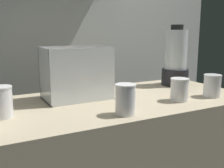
# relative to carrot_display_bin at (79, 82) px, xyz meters

# --- Properties ---
(back_wall_unit) EXTENTS (2.60, 0.24, 2.50)m
(back_wall_unit) POSITION_rel_carrot_display_bin_xyz_m (0.12, 0.66, 0.28)
(back_wall_unit) COLOR silver
(back_wall_unit) RESTS_ON ground_plane
(carrot_display_bin) EXTENTS (0.32, 0.20, 0.26)m
(carrot_display_bin) POSITION_rel_carrot_display_bin_xyz_m (0.00, 0.00, 0.00)
(carrot_display_bin) COLOR white
(carrot_display_bin) RESTS_ON counter
(blender_pitcher) EXTENTS (0.16, 0.16, 0.37)m
(blender_pitcher) POSITION_rel_carrot_display_bin_xyz_m (0.65, 0.04, 0.07)
(blender_pitcher) COLOR black
(blender_pitcher) RESTS_ON counter
(juice_cup_carrot_left) EXTENTS (0.09, 0.09, 0.12)m
(juice_cup_carrot_left) POSITION_rel_carrot_display_bin_xyz_m (-0.38, -0.15, -0.03)
(juice_cup_carrot_left) COLOR white
(juice_cup_carrot_left) RESTS_ON counter
(juice_cup_orange_middle) EXTENTS (0.08, 0.08, 0.13)m
(juice_cup_orange_middle) POSITION_rel_carrot_display_bin_xyz_m (0.07, -0.34, -0.03)
(juice_cup_orange_middle) COLOR white
(juice_cup_orange_middle) RESTS_ON counter
(juice_cup_pomegranate_right) EXTENTS (0.09, 0.09, 0.11)m
(juice_cup_pomegranate_right) POSITION_rel_carrot_display_bin_xyz_m (0.41, -0.27, -0.03)
(juice_cup_pomegranate_right) COLOR white
(juice_cup_pomegranate_right) RESTS_ON counter
(juice_cup_carrot_far_right) EXTENTS (0.09, 0.09, 0.11)m
(juice_cup_carrot_far_right) POSITION_rel_carrot_display_bin_xyz_m (0.62, -0.28, -0.03)
(juice_cup_carrot_far_right) COLOR white
(juice_cup_carrot_far_right) RESTS_ON counter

